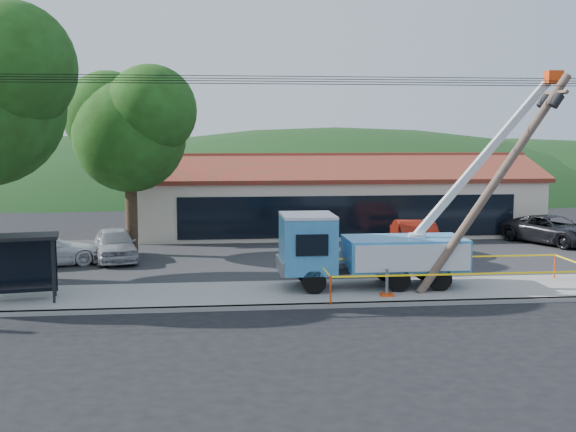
% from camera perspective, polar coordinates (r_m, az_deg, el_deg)
% --- Properties ---
extents(ground, '(120.00, 120.00, 0.00)m').
position_cam_1_polar(ground, '(22.34, 2.54, -8.57)').
color(ground, black).
rests_on(ground, ground).
extents(curb, '(60.00, 0.25, 0.15)m').
position_cam_1_polar(curb, '(24.33, 1.79, -7.11)').
color(curb, gray).
rests_on(curb, ground).
extents(sidewalk, '(60.00, 4.00, 0.15)m').
position_cam_1_polar(sidewalk, '(26.16, 1.21, -6.13)').
color(sidewalk, gray).
rests_on(sidewalk, ground).
extents(parking_lot, '(60.00, 12.00, 0.10)m').
position_cam_1_polar(parking_lot, '(33.97, -0.52, -3.21)').
color(parking_lot, '#28282B').
rests_on(parking_lot, ground).
extents(strip_mall, '(22.50, 8.53, 4.67)m').
position_cam_1_polar(strip_mall, '(42.11, 3.83, 1.20)').
color(strip_mall, beige).
rests_on(strip_mall, ground).
extents(tree_lot, '(6.30, 5.60, 8.94)m').
position_cam_1_polar(tree_lot, '(34.51, -12.43, 7.06)').
color(tree_lot, '#332316').
rests_on(tree_lot, ground).
extents(hill_west, '(78.40, 56.00, 28.00)m').
position_cam_1_polar(hill_west, '(77.42, -14.85, 2.07)').
color(hill_west, '#183814').
rests_on(hill_west, ground).
extents(hill_center, '(89.60, 64.00, 32.00)m').
position_cam_1_polar(hill_center, '(77.68, 3.72, 2.29)').
color(hill_center, '#183814').
rests_on(hill_center, ground).
extents(hill_east, '(72.80, 52.00, 26.00)m').
position_cam_1_polar(hill_east, '(83.45, 17.38, 2.30)').
color(hill_east, '#183814').
rests_on(hill_east, ground).
extents(utility_truck, '(10.46, 3.69, 7.97)m').
position_cam_1_polar(utility_truck, '(26.90, 6.30, -2.48)').
color(utility_truck, black).
rests_on(utility_truck, ground).
extents(leaning_pole, '(5.45, 1.70, 7.89)m').
position_cam_1_polar(leaning_pole, '(26.76, 16.49, 3.27)').
color(leaning_pole, brown).
rests_on(leaning_pole, ground).
extents(bus_shelter, '(2.57, 1.83, 2.28)m').
position_cam_1_polar(bus_shelter, '(26.10, -20.24, -2.71)').
color(bus_shelter, black).
rests_on(bus_shelter, ground).
extents(caution_tape, '(9.52, 3.39, 0.98)m').
position_cam_1_polar(caution_tape, '(26.84, 12.84, -4.24)').
color(caution_tape, '#FB420D').
rests_on(caution_tape, ground).
extents(car_silver, '(2.63, 4.64, 1.49)m').
position_cam_1_polar(car_silver, '(33.53, -13.46, -3.61)').
color(car_silver, '#ABACB2').
rests_on(car_silver, ground).
extents(car_red, '(2.16, 5.12, 1.64)m').
position_cam_1_polar(car_red, '(34.22, 10.09, -3.33)').
color(car_red, maroon).
rests_on(car_red, ground).
extents(car_white, '(5.24, 3.46, 1.41)m').
position_cam_1_polar(car_white, '(33.09, -18.68, -3.91)').
color(car_white, white).
rests_on(car_white, ground).
extents(car_dark, '(4.55, 5.85, 1.48)m').
position_cam_1_polar(car_dark, '(39.86, 20.14, -2.23)').
color(car_dark, black).
rests_on(car_dark, ground).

